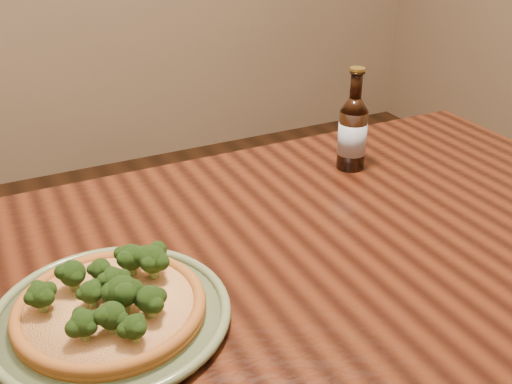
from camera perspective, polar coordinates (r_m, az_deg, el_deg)
name	(u,v)px	position (r m, az deg, el deg)	size (l,w,h in m)	color
table	(240,333)	(0.96, -1.51, -13.30)	(1.60, 0.90, 0.75)	#3F1B0D
plate	(111,315)	(0.85, -13.62, -11.33)	(0.32, 0.32, 0.02)	#697D56
pizza	(111,303)	(0.84, -13.67, -10.28)	(0.26, 0.26, 0.07)	#A66325
beer_bottle	(353,132)	(1.23, 9.18, 5.65)	(0.06, 0.06, 0.21)	black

